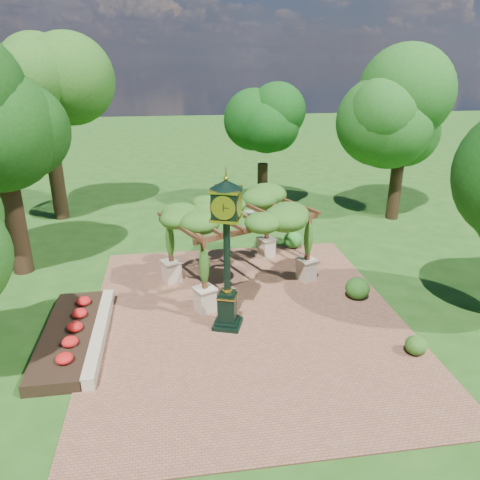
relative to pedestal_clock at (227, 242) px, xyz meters
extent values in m
plane|color=#1E4714|center=(0.68, -0.60, -2.91)|extent=(120.00, 120.00, 0.00)
cube|color=brown|center=(0.68, 0.40, -2.89)|extent=(10.00, 12.00, 0.04)
cube|color=#C6B793|center=(-3.92, -0.10, -2.71)|extent=(0.35, 5.00, 0.40)
cube|color=red|center=(-4.82, -0.10, -2.73)|extent=(1.50, 5.00, 0.36)
cube|color=black|center=(0.00, 0.00, -2.80)|extent=(1.08, 1.08, 0.13)
cube|color=black|center=(0.00, 0.00, -2.23)|extent=(0.68, 0.68, 0.96)
cube|color=gold|center=(0.00, 0.00, -1.80)|extent=(0.76, 0.76, 0.04)
cylinder|color=black|center=(0.00, 0.00, -0.42)|extent=(0.27, 0.27, 2.45)
cube|color=black|center=(0.00, 0.00, 1.18)|extent=(0.95, 0.95, 0.74)
cylinder|color=#EFE3CA|center=(-0.13, -0.36, 1.18)|extent=(0.61, 0.24, 0.64)
cone|color=black|center=(0.00, 0.00, 1.76)|extent=(1.22, 1.22, 0.27)
sphere|color=gold|center=(0.00, 0.00, 1.92)|extent=(0.15, 0.15, 0.15)
cube|color=beige|center=(-0.62, 1.09, -2.47)|extent=(0.76, 0.76, 0.79)
cube|color=brown|center=(-0.62, 1.09, -1.21)|extent=(0.19, 0.19, 1.63)
cube|color=beige|center=(3.41, 2.89, -2.47)|extent=(0.76, 0.76, 0.79)
cube|color=brown|center=(3.41, 2.89, -1.21)|extent=(0.19, 0.19, 1.63)
cube|color=beige|center=(-1.70, 3.50, -2.47)|extent=(0.76, 0.76, 0.79)
cube|color=brown|center=(-1.70, 3.50, -1.21)|extent=(0.19, 0.19, 1.63)
cube|color=beige|center=(2.32, 5.31, -2.47)|extent=(0.76, 0.76, 0.79)
cube|color=brown|center=(2.32, 5.31, -1.21)|extent=(0.19, 0.19, 1.63)
cube|color=brown|center=(1.39, 1.99, -0.32)|extent=(4.72, 2.20, 0.19)
cube|color=brown|center=(0.31, 4.40, -0.32)|extent=(4.72, 2.20, 0.19)
ellipsoid|color=#295618|center=(0.85, 3.20, -0.09)|extent=(5.97, 4.99, 0.88)
cube|color=gray|center=(2.23, 9.09, -2.86)|extent=(0.63, 0.63, 0.09)
cylinder|color=gray|center=(2.23, 9.09, -2.46)|extent=(0.32, 0.32, 0.80)
cylinder|color=gray|center=(2.23, 9.09, -2.05)|extent=(0.59, 0.59, 0.04)
ellipsoid|color=#285418|center=(5.16, -2.29, -2.59)|extent=(0.79, 0.79, 0.56)
ellipsoid|color=#245919|center=(4.77, 1.17, -2.48)|extent=(1.12, 1.12, 0.77)
ellipsoid|color=#23681E|center=(3.71, 6.12, -2.49)|extent=(0.99, 0.99, 0.75)
cylinder|color=#382316|center=(-7.57, 5.36, -1.05)|extent=(0.76, 0.76, 3.70)
cylinder|color=#2F2112|center=(-7.44, 12.14, -1.14)|extent=(0.74, 0.74, 3.52)
ellipsoid|color=#275418|center=(-7.44, 12.14, 3.40)|extent=(4.24, 4.24, 5.56)
cylinder|color=#2F2113|center=(3.55, 12.54, -1.65)|extent=(0.58, 0.58, 2.51)
ellipsoid|color=#0F3C0F|center=(3.55, 12.54, 1.58)|extent=(3.25, 3.25, 3.96)
cylinder|color=#302112|center=(10.02, 9.50, -1.34)|extent=(0.64, 0.64, 3.13)
ellipsoid|color=#1C5016|center=(10.02, 9.50, 2.70)|extent=(4.35, 4.35, 4.94)
camera|label=1|loc=(-1.51, -12.79, 5.08)|focal=35.00mm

